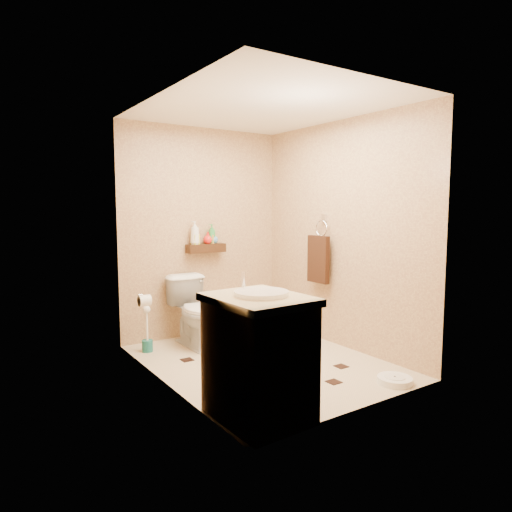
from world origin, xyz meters
TOP-DOWN VIEW (x-y plane):
  - ground at (0.00, 0.00)m, footprint 2.50×2.50m
  - wall_back at (0.00, 1.25)m, footprint 2.00×0.04m
  - wall_front at (0.00, -1.25)m, footprint 2.00×0.04m
  - wall_left at (-1.00, 0.00)m, footprint 0.04×2.50m
  - wall_right at (1.00, 0.00)m, footprint 0.04×2.50m
  - ceiling at (0.00, 0.00)m, footprint 2.00×2.50m
  - wall_shelf at (0.00, 1.17)m, footprint 0.46×0.14m
  - floor_accents at (0.03, -0.06)m, footprint 1.23×1.42m
  - toilet at (-0.30, 0.83)m, footprint 0.42×0.74m
  - vanity at (-0.70, -0.95)m, footprint 0.62×0.74m
  - bathroom_scale at (0.62, -1.07)m, footprint 0.35×0.35m
  - toilet_brush at (-0.82, 0.93)m, footprint 0.11×0.11m
  - towel_ring at (0.91, 0.25)m, footprint 0.12×0.30m
  - toilet_paper at (-0.94, 0.65)m, footprint 0.12×0.11m
  - bottle_a at (-0.14, 1.17)m, footprint 0.15×0.15m
  - bottle_b at (-0.14, 1.17)m, footprint 0.09×0.09m
  - bottle_c at (0.02, 1.17)m, footprint 0.12×0.12m
  - bottle_d at (0.08, 1.17)m, footprint 0.10×0.10m
  - bottle_e at (0.08, 1.17)m, footprint 0.10×0.10m
  - bottle_f at (0.10, 1.17)m, footprint 0.14×0.14m

SIDE VIEW (x-z plane):
  - ground at x=0.00m, z-range 0.00..0.00m
  - floor_accents at x=0.03m, z-range 0.00..0.01m
  - bathroom_scale at x=0.62m, z-range 0.00..0.06m
  - toilet_brush at x=-0.82m, z-range -0.07..0.41m
  - toilet at x=-0.30m, z-range 0.00..0.75m
  - vanity at x=-0.70m, z-range -0.06..0.96m
  - toilet_paper at x=-0.94m, z-range 0.54..0.66m
  - towel_ring at x=0.91m, z-range 0.57..1.33m
  - wall_shelf at x=0.00m, z-range 0.97..1.07m
  - bottle_f at x=0.10m, z-range 1.07..1.20m
  - bottle_c at x=0.02m, z-range 1.07..1.21m
  - bottle_e at x=0.08m, z-range 1.07..1.22m
  - bottle_b at x=-0.14m, z-range 1.07..1.24m
  - bottle_d at x=0.08m, z-range 1.07..1.30m
  - wall_back at x=0.00m, z-range 0.00..2.40m
  - wall_front at x=0.00m, z-range 0.00..2.40m
  - wall_left at x=-1.00m, z-range 0.00..2.40m
  - wall_right at x=1.00m, z-range 0.00..2.40m
  - bottle_a at x=-0.14m, z-range 1.07..1.34m
  - ceiling at x=0.00m, z-range 2.39..2.41m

